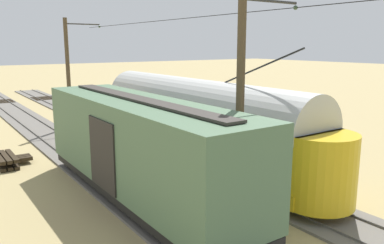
{
  "coord_description": "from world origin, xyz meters",
  "views": [
    {
      "loc": [
        8.78,
        13.91,
        5.96
      ],
      "look_at": [
        -3.19,
        -3.4,
        1.78
      ],
      "focal_mm": 36.64,
      "sensor_mm": 36.0,
      "label": 1
    }
  ],
  "objects_px": {
    "spare_tie_stack": "(6,160)",
    "vintage_streetcar": "(196,120)",
    "catenary_pole_foreground": "(69,72)",
    "catenary_pole_mid_near": "(242,103)",
    "switch_stand": "(138,119)",
    "boxcar_adjacent": "(139,146)"
  },
  "relations": [
    {
      "from": "catenary_pole_foreground",
      "to": "switch_stand",
      "type": "relative_size",
      "value": 6.29
    },
    {
      "from": "boxcar_adjacent",
      "to": "catenary_pole_mid_near",
      "type": "height_order",
      "value": "catenary_pole_mid_near"
    },
    {
      "from": "catenary_pole_foreground",
      "to": "catenary_pole_mid_near",
      "type": "xyz_separation_m",
      "value": [
        0.0,
        18.18,
        0.0
      ]
    },
    {
      "from": "vintage_streetcar",
      "to": "catenary_pole_mid_near",
      "type": "xyz_separation_m",
      "value": [
        2.41,
        6.05,
        1.78
      ]
    },
    {
      "from": "switch_stand",
      "to": "spare_tie_stack",
      "type": "height_order",
      "value": "switch_stand"
    },
    {
      "from": "switch_stand",
      "to": "catenary_pole_mid_near",
      "type": "bearing_deg",
      "value": 76.0
    },
    {
      "from": "boxcar_adjacent",
      "to": "catenary_pole_foreground",
      "type": "distance_m",
      "value": 15.11
    },
    {
      "from": "catenary_pole_mid_near",
      "to": "vintage_streetcar",
      "type": "bearing_deg",
      "value": -111.71
    },
    {
      "from": "catenary_pole_foreground",
      "to": "catenary_pole_mid_near",
      "type": "bearing_deg",
      "value": 90.0
    },
    {
      "from": "boxcar_adjacent",
      "to": "spare_tie_stack",
      "type": "relative_size",
      "value": 5.15
    },
    {
      "from": "vintage_streetcar",
      "to": "spare_tie_stack",
      "type": "distance_m",
      "value": 9.71
    },
    {
      "from": "catenary_pole_mid_near",
      "to": "spare_tie_stack",
      "type": "distance_m",
      "value": 13.02
    },
    {
      "from": "catenary_pole_foreground",
      "to": "switch_stand",
      "type": "bearing_deg",
      "value": 141.67
    },
    {
      "from": "spare_tie_stack",
      "to": "vintage_streetcar",
      "type": "bearing_deg",
      "value": 147.7
    },
    {
      "from": "boxcar_adjacent",
      "to": "switch_stand",
      "type": "relative_size",
      "value": 10.01
    },
    {
      "from": "catenary_pole_foreground",
      "to": "catenary_pole_mid_near",
      "type": "distance_m",
      "value": 18.18
    },
    {
      "from": "catenary_pole_foreground",
      "to": "switch_stand",
      "type": "distance_m",
      "value": 5.87
    },
    {
      "from": "vintage_streetcar",
      "to": "boxcar_adjacent",
      "type": "bearing_deg",
      "value": 30.81
    },
    {
      "from": "spare_tie_stack",
      "to": "switch_stand",
      "type": "bearing_deg",
      "value": -156.66
    },
    {
      "from": "catenary_pole_mid_near",
      "to": "switch_stand",
      "type": "relative_size",
      "value": 6.29
    },
    {
      "from": "boxcar_adjacent",
      "to": "catenary_pole_foreground",
      "type": "relative_size",
      "value": 1.59
    },
    {
      "from": "catenary_pole_foreground",
      "to": "catenary_pole_mid_near",
      "type": "height_order",
      "value": "same"
    }
  ]
}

